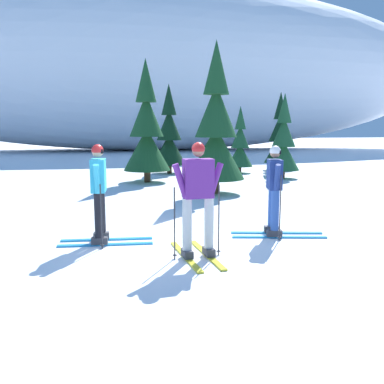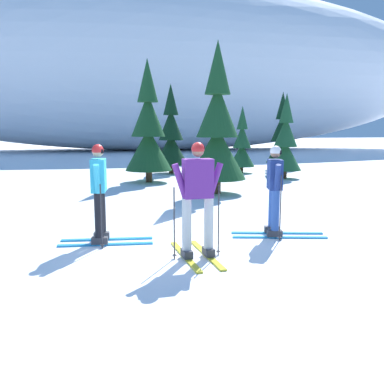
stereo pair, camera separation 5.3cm
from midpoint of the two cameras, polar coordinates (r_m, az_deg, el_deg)
ground_plane at (r=7.61m, az=-4.07°, el=-7.08°), size 120.00×120.00×0.00m
skier_navy_jacket at (r=8.17m, az=10.84°, el=0.31°), size 1.82×0.79×1.72m
skier_cyan_jacket at (r=7.69m, az=-12.53°, el=0.06°), size 1.69×0.82×1.77m
skier_purple_jacket at (r=6.64m, az=0.59°, el=-0.68°), size 0.84×1.68×1.84m
pine_tree_far_left at (r=15.78m, az=-6.22°, el=8.09°), size 1.73×1.73×4.48m
pine_tree_left at (r=18.64m, az=-3.17°, el=7.47°), size 1.50×1.50×3.87m
pine_tree_center_left at (r=13.08m, az=3.10°, el=8.20°), size 1.78×1.78×4.61m
pine_tree_center_right at (r=18.93m, az=6.39°, el=6.26°), size 1.13×1.13×2.94m
pine_tree_right at (r=17.25m, az=12.11°, el=6.43°), size 1.29×1.29×3.34m
pine_tree_far_right at (r=20.32m, az=11.62°, el=7.13°), size 1.40×1.40×3.62m
snow_ridge_background at (r=36.78m, az=-5.38°, el=16.16°), size 51.29×14.90×13.47m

